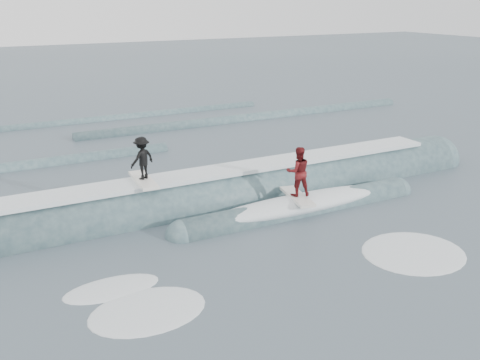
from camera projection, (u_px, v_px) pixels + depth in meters
name	position (u px, v px, depth m)	size (l,w,h in m)	color
ground	(328.00, 273.00, 14.74)	(160.00, 160.00, 0.00)	#394853
breaking_wave	(237.00, 201.00, 19.85)	(23.45, 3.96, 2.37)	#334C56
surfer_black	(142.00, 161.00, 17.95)	(1.08, 2.02, 1.56)	white
surfer_red	(298.00, 174.00, 18.41)	(1.00, 2.07, 1.84)	silver
whitewater	(390.00, 280.00, 14.37)	(15.68, 8.14, 0.10)	white
far_swells	(127.00, 135.00, 29.31)	(40.30, 8.65, 0.80)	#334C56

